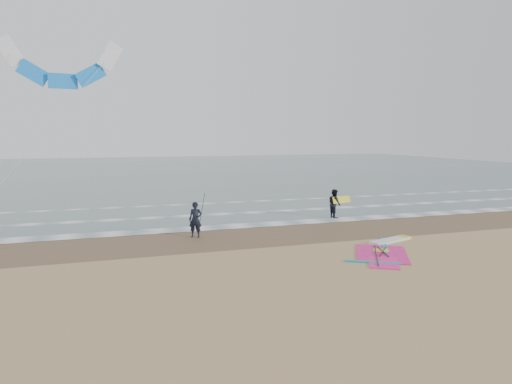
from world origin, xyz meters
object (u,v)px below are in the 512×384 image
object	(u,v)px
person_standing	(195,220)
surf_kite	(62,68)
windsurf_rig	(385,250)
person_walking	(334,204)

from	to	relation	value
person_standing	surf_kite	world-z (taller)	surf_kite
windsurf_rig	person_standing	distance (m)	8.56
person_walking	surf_kite	distance (m)	16.98
person_standing	person_walking	distance (m)	8.91
person_standing	surf_kite	distance (m)	11.96
windsurf_rig	person_standing	xyz separation A→B (m)	(-7.00, 4.86, 0.81)
windsurf_rig	person_walking	xyz separation A→B (m)	(1.53, 7.42, 0.80)
surf_kite	windsurf_rig	bearing A→B (deg)	-42.49
person_standing	person_walking	world-z (taller)	person_standing
windsurf_rig	person_standing	world-z (taller)	person_standing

